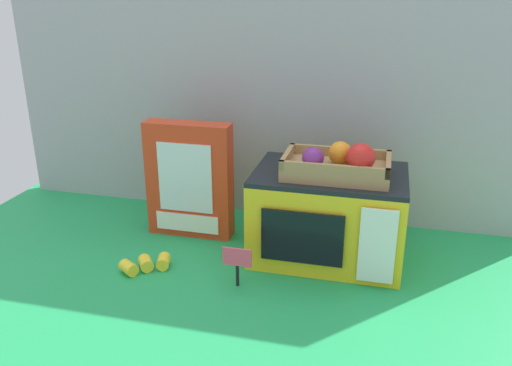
{
  "coord_description": "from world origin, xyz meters",
  "views": [
    {
      "loc": [
        0.34,
        -1.25,
        0.68
      ],
      "look_at": [
        0.02,
        0.02,
        0.18
      ],
      "focal_mm": 37.1,
      "sensor_mm": 36.0,
      "label": 1
    }
  ],
  "objects_px": {
    "toy_microwave": "(328,215)",
    "loose_toy_banana": "(146,264)",
    "food_groups_crate": "(339,165)",
    "cookie_set_box": "(189,180)",
    "price_sign": "(237,261)"
  },
  "relations": [
    {
      "from": "food_groups_crate",
      "to": "price_sign",
      "type": "xyz_separation_m",
      "value": [
        -0.21,
        -0.17,
        -0.2
      ]
    },
    {
      "from": "price_sign",
      "to": "cookie_set_box",
      "type": "bearing_deg",
      "value": 130.35
    },
    {
      "from": "toy_microwave",
      "to": "food_groups_crate",
      "type": "bearing_deg",
      "value": -51.13
    },
    {
      "from": "price_sign",
      "to": "loose_toy_banana",
      "type": "bearing_deg",
      "value": 176.21
    },
    {
      "from": "toy_microwave",
      "to": "cookie_set_box",
      "type": "relative_size",
      "value": 1.17
    },
    {
      "from": "food_groups_crate",
      "to": "price_sign",
      "type": "relative_size",
      "value": 2.56
    },
    {
      "from": "cookie_set_box",
      "to": "loose_toy_banana",
      "type": "xyz_separation_m",
      "value": [
        -0.04,
        -0.23,
        -0.15
      ]
    },
    {
      "from": "toy_microwave",
      "to": "price_sign",
      "type": "distance_m",
      "value": 0.28
    },
    {
      "from": "toy_microwave",
      "to": "cookie_set_box",
      "type": "height_order",
      "value": "cookie_set_box"
    },
    {
      "from": "toy_microwave",
      "to": "loose_toy_banana",
      "type": "height_order",
      "value": "toy_microwave"
    },
    {
      "from": "food_groups_crate",
      "to": "cookie_set_box",
      "type": "relative_size",
      "value": 0.79
    },
    {
      "from": "food_groups_crate",
      "to": "cookie_set_box",
      "type": "xyz_separation_m",
      "value": [
        -0.41,
        0.07,
        -0.1
      ]
    },
    {
      "from": "cookie_set_box",
      "to": "toy_microwave",
      "type": "bearing_deg",
      "value": -6.28
    },
    {
      "from": "toy_microwave",
      "to": "food_groups_crate",
      "type": "relative_size",
      "value": 1.48
    },
    {
      "from": "cookie_set_box",
      "to": "price_sign",
      "type": "distance_m",
      "value": 0.33
    }
  ]
}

